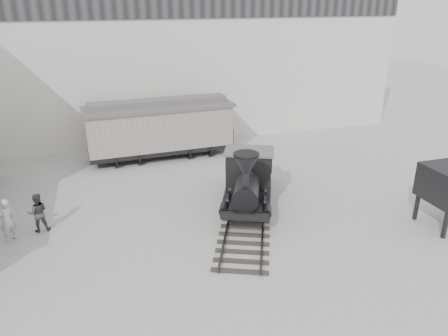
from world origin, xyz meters
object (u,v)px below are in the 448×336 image
object	(u,v)px
boxcar	(160,127)
visitor_a	(7,220)
locomotive	(248,183)
visitor_b	(38,213)

from	to	relation	value
boxcar	visitor_a	bearing A→B (deg)	-135.68
locomotive	boxcar	distance (m)	8.59
locomotive	visitor_b	world-z (taller)	locomotive
boxcar	visitor_b	xyz separation A→B (m)	(-6.48, -7.57, -1.05)
visitor_a	visitor_b	xyz separation A→B (m)	(1.11, 0.49, -0.07)
locomotive	visitor_a	bearing A→B (deg)	-156.78
locomotive	visitor_b	size ratio (longest dim) A/B	5.66
locomotive	visitor_a	distance (m)	10.29
boxcar	visitor_b	bearing A→B (deg)	-132.95
boxcar	visitor_a	size ratio (longest dim) A/B	4.85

